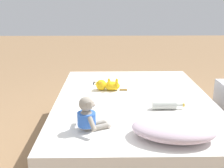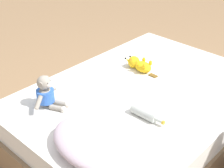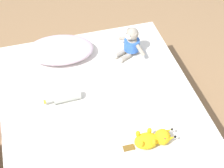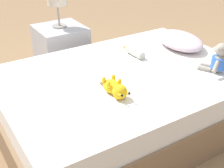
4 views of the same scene
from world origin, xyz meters
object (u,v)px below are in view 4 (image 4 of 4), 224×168
Objects in this scene: nightstand at (62,53)px; bedside_lamp at (57,1)px; plush_monkey at (218,60)px; pillow at (180,40)px; bed at (125,99)px; glass_bottle at (135,53)px; plush_yellow_creature at (115,88)px.

bedside_lamp is (0.00, -0.00, 0.53)m from nightstand.
nightstand is (-1.40, -0.68, -0.29)m from plush_monkey.
pillow is 1.75× the size of bedside_lamp.
bedside_lamp is (-0.87, -0.80, 0.28)m from pillow.
nightstand reaches higher than bed.
bed is 7.62× the size of glass_bottle.
plush_yellow_creature is (-0.13, -0.85, -0.05)m from plush_monkey.
bed is 0.80m from pillow.
plush_monkey is 0.86m from plush_yellow_creature.
plush_monkey is 0.83× the size of plush_yellow_creature.
bedside_lamp reaches higher than glass_bottle.
nightstand is at bearing 172.74° from plush_yellow_creature.
bed is at bearing -120.79° from plush_monkey.
bed is 5.96× the size of plush_yellow_creature.
plush_monkey is 1.59m from nightstand.
pillow is 1.03× the size of nightstand.
bed is 0.78m from plush_monkey.
glass_bottle is (-0.22, 0.25, 0.27)m from bed.
bedside_lamp is (-1.28, 0.16, 0.29)m from plush_yellow_creature.
pillow reaches higher than nightstand.
plush_monkey reaches higher than bed.
nightstand is 1.71× the size of bedside_lamp.
bedside_lamp is (-1.05, -0.08, 0.58)m from bed.
bed is at bearing 4.48° from bedside_lamp.
nightstand is (-0.87, -0.80, -0.25)m from pillow.
bedside_lamp is at bearing -158.22° from glass_bottle.
plush_yellow_creature is at bearing -47.53° from glass_bottle.
nightstand is at bearing -154.04° from plush_monkey.
nightstand is at bearing -175.52° from bed.
plush_yellow_creature reaches higher than glass_bottle.
glass_bottle is 0.92m from nightstand.
plush_monkey is (0.36, 0.60, 0.33)m from bed.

